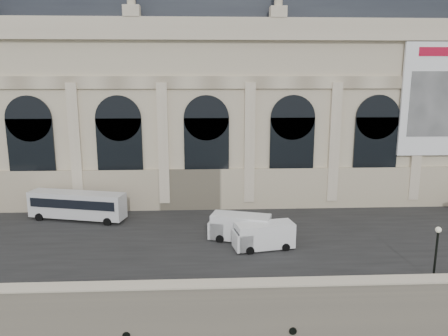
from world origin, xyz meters
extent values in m
cube|color=#7A705E|center=(0.00, 35.00, 3.00)|extent=(160.00, 70.00, 6.00)
cube|color=#2D2D2D|center=(0.00, 14.00, 6.03)|extent=(160.00, 24.00, 0.06)
cube|color=#7A705E|center=(0.00, 0.60, 6.55)|extent=(160.00, 1.20, 1.10)
cube|color=beige|center=(0.00, 0.60, 7.15)|extent=(160.00, 1.40, 0.12)
cube|color=beige|center=(-6.00, 31.00, 17.00)|extent=(68.00, 18.00, 22.00)
cube|color=beige|center=(-6.00, 21.85, 8.50)|extent=(68.60, 0.40, 5.00)
cube|color=beige|center=(-6.00, 21.70, 26.80)|extent=(69.00, 0.80, 2.40)
cube|color=beige|center=(-6.00, 21.85, 21.00)|extent=(68.00, 0.30, 1.40)
cube|color=#242930|center=(-6.00, 31.00, 31.00)|extent=(64.00, 15.00, 6.00)
cube|color=black|center=(-24.00, 21.82, 12.50)|extent=(5.20, 0.25, 9.00)
cylinder|color=black|center=(-24.00, 21.82, 17.00)|extent=(5.20, 0.25, 5.20)
cube|color=beige|center=(-19.00, 21.75, 14.00)|extent=(1.20, 0.50, 14.00)
cube|color=black|center=(-14.00, 21.82, 12.50)|extent=(5.20, 0.25, 9.00)
cylinder|color=black|center=(-14.00, 21.82, 17.00)|extent=(5.20, 0.25, 5.20)
cube|color=beige|center=(-9.00, 21.75, 14.00)|extent=(1.20, 0.50, 14.00)
cube|color=black|center=(-4.00, 21.82, 12.50)|extent=(5.20, 0.25, 9.00)
cylinder|color=black|center=(-4.00, 21.82, 17.00)|extent=(5.20, 0.25, 5.20)
cube|color=beige|center=(1.00, 21.75, 14.00)|extent=(1.20, 0.50, 14.00)
cube|color=black|center=(6.00, 21.82, 12.50)|extent=(5.20, 0.25, 9.00)
cylinder|color=black|center=(6.00, 21.82, 17.00)|extent=(5.20, 0.25, 5.20)
cube|color=beige|center=(11.00, 21.75, 14.00)|extent=(1.20, 0.50, 14.00)
cube|color=black|center=(16.00, 21.82, 12.50)|extent=(5.20, 0.25, 9.00)
cylinder|color=black|center=(16.00, 21.82, 17.00)|extent=(5.20, 0.25, 5.20)
cube|color=beige|center=(21.00, 21.75, 14.00)|extent=(1.20, 0.50, 14.00)
cube|color=white|center=(23.00, 21.55, 19.00)|extent=(9.00, 0.35, 13.00)
cube|color=#AA0B26|center=(23.00, 21.35, 24.40)|extent=(6.00, 0.06, 1.00)
cube|color=gray|center=(22.50, 21.35, 18.50)|extent=(6.20, 0.06, 7.50)
cube|color=silver|center=(-18.37, 18.70, 7.80)|extent=(11.00, 4.76, 2.78)
cube|color=black|center=(-23.62, 19.99, 8.07)|extent=(0.57, 2.03, 1.08)
cube|color=black|center=(-18.65, 17.57, 8.16)|extent=(9.61, 2.44, 0.99)
cube|color=black|center=(-18.09, 19.82, 8.16)|extent=(9.61, 2.44, 0.99)
cylinder|color=black|center=(-22.56, 18.57, 6.45)|extent=(0.94, 0.48, 0.90)
cylinder|color=black|center=(-22.02, 20.75, 6.45)|extent=(0.94, 0.48, 0.90)
cylinder|color=black|center=(-14.71, 16.64, 6.45)|extent=(0.94, 0.48, 0.90)
cylinder|color=black|center=(-14.18, 18.82, 6.45)|extent=(0.94, 0.48, 0.90)
cube|color=white|center=(1.21, 9.61, 7.33)|extent=(5.61, 3.00, 2.27)
cube|color=white|center=(-0.88, 9.23, 6.99)|extent=(1.84, 2.31, 1.58)
cube|color=black|center=(-1.42, 9.13, 7.53)|extent=(0.38, 1.76, 0.79)
cylinder|color=black|center=(-0.27, 8.29, 6.37)|extent=(0.78, 0.38, 0.75)
cylinder|color=black|center=(-0.65, 10.32, 6.37)|extent=(0.78, 0.38, 0.75)
cylinder|color=black|center=(3.08, 8.90, 6.37)|extent=(0.78, 0.38, 0.75)
cylinder|color=black|center=(2.70, 10.94, 6.37)|extent=(0.78, 0.38, 0.75)
cube|color=silver|center=(-0.82, 11.75, 7.41)|extent=(6.03, 3.74, 2.40)
cube|color=silver|center=(-2.98, 12.41, 7.04)|extent=(2.15, 2.56, 1.67)
cube|color=black|center=(-3.54, 12.58, 7.62)|extent=(0.61, 1.82, 0.84)
cylinder|color=black|center=(-2.87, 11.23, 6.40)|extent=(0.84, 0.48, 0.79)
cylinder|color=black|center=(-2.23, 13.33, 6.40)|extent=(0.84, 0.48, 0.79)
cylinder|color=black|center=(0.58, 10.18, 6.40)|extent=(0.84, 0.48, 0.79)
cylinder|color=black|center=(1.22, 12.27, 6.40)|extent=(0.84, 0.48, 0.79)
cylinder|color=black|center=(13.46, 2.40, 6.21)|extent=(0.46, 0.46, 0.42)
cylinder|color=black|center=(13.46, 2.40, 8.09)|extent=(0.17, 0.17, 4.17)
sphere|color=beige|center=(13.46, 2.40, 10.27)|extent=(0.46, 0.46, 0.46)
camera|label=1|loc=(-4.35, -28.27, 21.79)|focal=35.00mm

